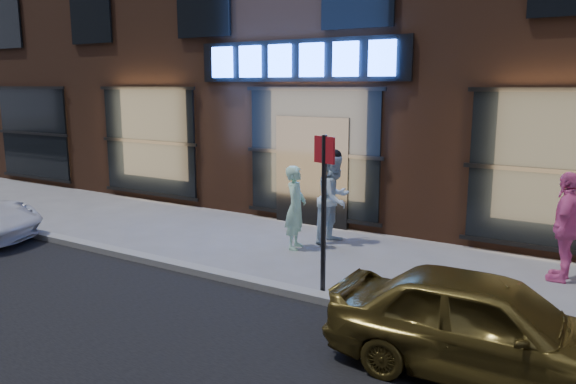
% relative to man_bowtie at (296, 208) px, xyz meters
% --- Properties ---
extents(ground, '(90.00, 90.00, 0.00)m').
position_rel_man_bowtie_xyz_m(ground, '(-0.66, -2.14, -0.80)').
color(ground, slate).
rests_on(ground, ground).
extents(curb, '(60.00, 0.25, 0.12)m').
position_rel_man_bowtie_xyz_m(curb, '(-0.66, -2.14, -0.74)').
color(curb, gray).
rests_on(curb, ground).
extents(storefront_building, '(30.20, 8.28, 10.30)m').
position_rel_man_bowtie_xyz_m(storefront_building, '(-0.66, 5.85, 4.35)').
color(storefront_building, '#54301E').
rests_on(storefront_building, ground).
extents(man_bowtie, '(0.52, 0.66, 1.59)m').
position_rel_man_bowtie_xyz_m(man_bowtie, '(0.00, 0.00, 0.00)').
color(man_bowtie, '#C2FFE0').
rests_on(man_bowtie, ground).
extents(man_cap, '(0.78, 0.94, 1.78)m').
position_rel_man_bowtie_xyz_m(man_cap, '(0.43, 0.76, 0.09)').
color(man_cap, silver).
rests_on(man_cap, ground).
extents(passerby, '(0.48, 1.05, 1.76)m').
position_rel_man_bowtie_xyz_m(passerby, '(4.55, 0.73, 0.08)').
color(passerby, pink).
rests_on(passerby, ground).
extents(gold_sedan, '(3.40, 1.43, 1.15)m').
position_rel_man_bowtie_xyz_m(gold_sedan, '(4.21, -3.07, -0.22)').
color(gold_sedan, brown).
rests_on(gold_sedan, ground).
extents(sign_post, '(0.37, 0.14, 2.39)m').
position_rel_man_bowtie_xyz_m(sign_post, '(1.63, -1.93, 0.65)').
color(sign_post, '#262628').
rests_on(sign_post, ground).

